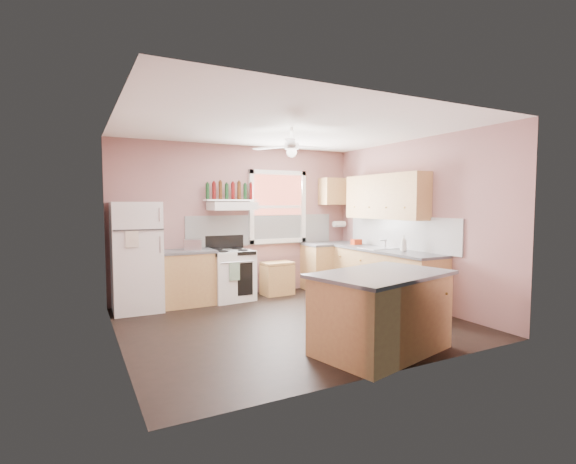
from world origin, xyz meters
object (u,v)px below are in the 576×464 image
refrigerator (136,257)px  toaster (193,245)px  cart (277,280)px  stove (230,275)px  island (381,314)px

refrigerator → toaster: refrigerator is taller
toaster → cart: toaster is taller
stove → island: bearing=-82.5°
refrigerator → island: bearing=-53.9°
refrigerator → stove: 1.59m
cart → island: size_ratio=0.38×
refrigerator → stove: bearing=2.3°
stove → cart: 0.91m
cart → island: bearing=-97.3°
toaster → stove: size_ratio=0.33×
toaster → stove: (0.66, 0.05, -0.56)m
refrigerator → cart: refrigerator is taller
refrigerator → cart: size_ratio=3.08×
toaster → refrigerator: bearing=-167.2°
toaster → stove: toaster is taller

